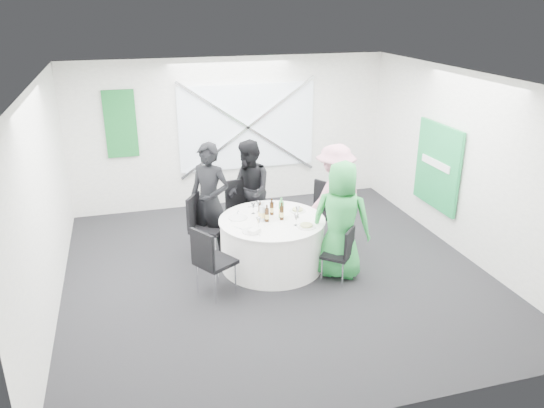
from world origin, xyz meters
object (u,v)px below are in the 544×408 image
object	(u,v)px
person_man_back_left	(210,201)
green_water_bottle	(281,210)
banquet_table	(272,243)
clear_water_bottle	(262,214)
person_woman_green	(341,220)
chair_back_right	(320,208)
chair_front_right	(342,251)
chair_front_left	(210,257)
chair_back	(240,205)
chair_back_left	(202,222)
person_man_back	(249,191)
person_woman_pink	(335,196)

from	to	relation	value
person_man_back_left	green_water_bottle	world-z (taller)	person_man_back_left
banquet_table	clear_water_bottle	bearing A→B (deg)	-172.89
person_woman_green	clear_water_bottle	world-z (taller)	person_woman_green
chair_back_right	clear_water_bottle	bearing A→B (deg)	-92.85
chair_front_right	green_water_bottle	bearing A→B (deg)	-97.28
person_woman_green	green_water_bottle	size ratio (longest dim) A/B	5.59
banquet_table	chair_front_left	bearing A→B (deg)	-148.62
chair_back_right	chair_front_left	bearing A→B (deg)	-90.36
person_man_back_left	chair_front_right	bearing A→B (deg)	-2.24
clear_water_bottle	green_water_bottle	bearing A→B (deg)	10.12
chair_back	chair_front_left	distance (m)	1.95
chair_back	person_man_back_left	world-z (taller)	person_man_back_left
clear_water_bottle	chair_back_right	bearing A→B (deg)	29.24
chair_front_right	green_water_bottle	distance (m)	1.08
person_man_back_left	person_woman_green	bearing A→B (deg)	2.96
banquet_table	chair_back_right	size ratio (longest dim) A/B	1.55
chair_front_left	person_man_back_left	distance (m)	1.31
chair_back_left	green_water_bottle	bearing A→B (deg)	-84.94
person_woman_green	green_water_bottle	xyz separation A→B (m)	(-0.71, 0.56, 0.02)
chair_back_left	green_water_bottle	xyz separation A→B (m)	(1.10, -0.54, 0.28)
clear_water_bottle	person_man_back	bearing A→B (deg)	86.27
chair_front_left	chair_front_right	bearing A→B (deg)	-124.47
person_man_back	person_woman_pink	xyz separation A→B (m)	(1.24, -0.66, 0.01)
chair_back_right	person_man_back	xyz separation A→B (m)	(-1.07, 0.47, 0.24)
person_woman_pink	person_woman_green	size ratio (longest dim) A/B	0.98
chair_back_right	chair_front_right	xyz separation A→B (m)	(-0.18, -1.35, -0.11)
chair_back_right	clear_water_bottle	xyz separation A→B (m)	(-1.14, -0.64, 0.28)
chair_back	green_water_bottle	world-z (taller)	green_water_bottle
chair_back_right	person_man_back	bearing A→B (deg)	-145.59
chair_front_left	person_woman_pink	bearing A→B (deg)	-95.55
chair_back_left	chair_front_right	world-z (taller)	chair_back_left
chair_back_left	person_man_back_left	size ratio (longest dim) A/B	0.56
person_woman_pink	person_woman_green	bearing A→B (deg)	52.43
chair_back_right	person_woman_green	xyz separation A→B (m)	(-0.13, -1.15, 0.26)
person_man_back	banquet_table	bearing A→B (deg)	0.00
person_man_back	chair_back	bearing A→B (deg)	-118.78
chair_back_right	chair_back_left	bearing A→B (deg)	-120.78
person_man_back	person_woman_pink	world-z (taller)	person_woman_pink
chair_front_left	green_water_bottle	xyz separation A→B (m)	(1.18, 0.66, 0.29)
chair_front_left	clear_water_bottle	world-z (taller)	clear_water_bottle
chair_front_left	person_man_back	bearing A→B (deg)	-60.28
person_woman_green	chair_back_right	bearing A→B (deg)	-64.93
chair_front_left	person_woman_green	distance (m)	1.91
banquet_table	green_water_bottle	xyz separation A→B (m)	(0.15, 0.04, 0.50)
chair_back_right	person_woman_pink	size ratio (longest dim) A/B	0.60
chair_back	chair_front_left	size ratio (longest dim) A/B	0.98
chair_back	person_woman_pink	xyz separation A→B (m)	(1.37, -0.72, 0.27)
banquet_table	chair_front_right	size ratio (longest dim) A/B	1.89
chair_back_right	person_man_back_left	bearing A→B (deg)	-122.13
banquet_table	person_woman_pink	bearing A→B (deg)	20.40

